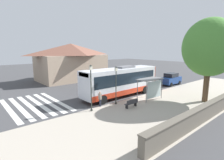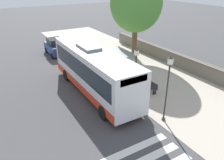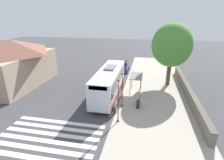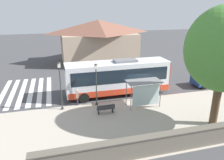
% 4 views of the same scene
% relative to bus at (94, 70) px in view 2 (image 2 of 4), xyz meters
% --- Properties ---
extents(ground_plane, '(120.00, 120.00, 0.00)m').
position_rel_bus_xyz_m(ground_plane, '(-1.61, -1.84, -1.94)').
color(ground_plane, '#424244').
rests_on(ground_plane, ground).
extents(sidewalk_plaza, '(9.00, 44.00, 0.02)m').
position_rel_bus_xyz_m(sidewalk_plaza, '(-6.11, -1.84, -1.93)').
color(sidewalk_plaza, '#ADA393').
rests_on(sidewalk_plaza, ground).
extents(stone_wall, '(0.60, 20.00, 1.38)m').
position_rel_bus_xyz_m(stone_wall, '(-10.16, -1.84, -1.24)').
color(stone_wall, '#6B6356').
rests_on(stone_wall, ground).
extents(bus, '(2.69, 10.76, 3.75)m').
position_rel_bus_xyz_m(bus, '(0.00, 0.00, 0.00)').
color(bus, silver).
rests_on(bus, ground).
extents(bus_shelter, '(1.60, 3.17, 2.50)m').
position_rel_bus_xyz_m(bus_shelter, '(-3.54, -1.46, 0.12)').
color(bus_shelter, slate).
rests_on(bus_shelter, ground).
extents(pedestrian, '(0.34, 0.22, 1.57)m').
position_rel_bus_xyz_m(pedestrian, '(-1.60, 4.47, -1.02)').
color(pedestrian, '#2D3347').
rests_on(pedestrian, ground).
extents(bench, '(0.40, 1.60, 0.88)m').
position_rel_bus_xyz_m(bench, '(-4.00, 2.28, -1.46)').
color(bench, '#333338').
rests_on(bench, ground).
extents(street_lamp_near, '(0.28, 0.28, 4.10)m').
position_rel_bus_xyz_m(street_lamp_near, '(-2.10, 2.71, 0.50)').
color(street_lamp_near, '#2D332D').
rests_on(street_lamp_near, ground).
extents(street_lamp_far, '(0.28, 0.28, 4.47)m').
position_rel_bus_xyz_m(street_lamp_far, '(-2.17, 5.92, 0.71)').
color(street_lamp_far, '#2D332D').
rests_on(street_lamp_far, ground).
extents(shade_tree, '(5.68, 5.68, 9.18)m').
position_rel_bus_xyz_m(shade_tree, '(-8.00, -5.54, 4.09)').
color(shade_tree, brown).
rests_on(shade_tree, ground).
extents(parked_car_behind_bus, '(1.97, 3.93, 1.93)m').
position_rel_bus_xyz_m(parked_car_behind_bus, '(-0.31, -11.14, -1.00)').
color(parked_car_behind_bus, navy).
rests_on(parked_car_behind_bus, ground).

